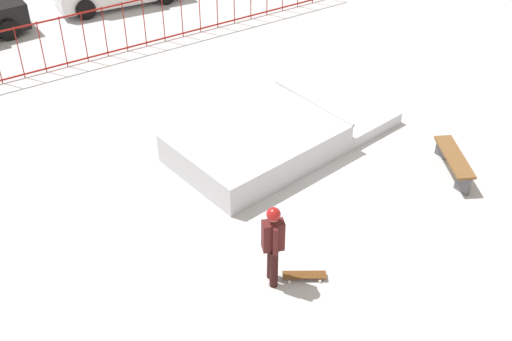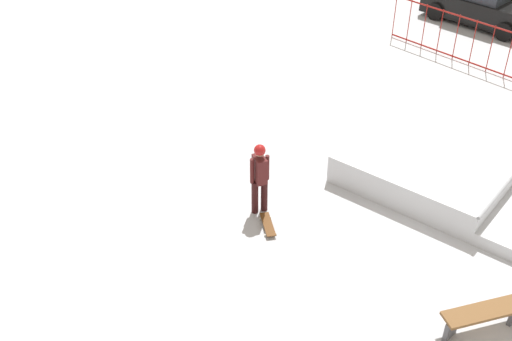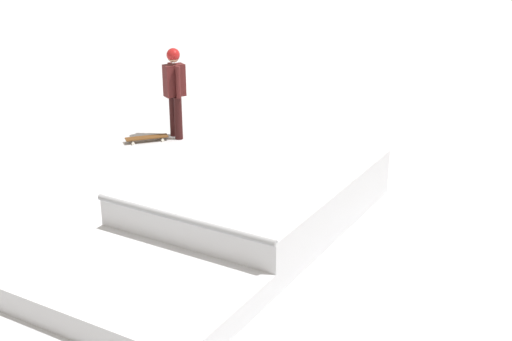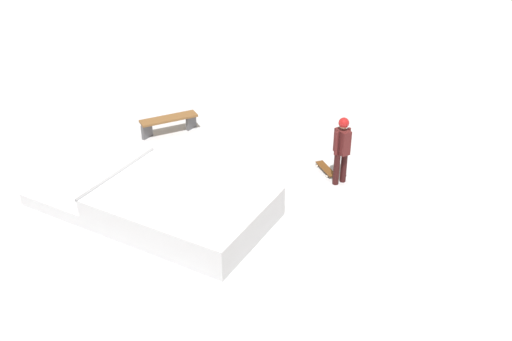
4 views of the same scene
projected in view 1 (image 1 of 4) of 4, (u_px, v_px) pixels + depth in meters
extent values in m
plane|color=#B7BABF|center=(297.00, 154.00, 15.45)|extent=(60.00, 60.00, 0.00)
cube|color=silver|center=(256.00, 143.00, 15.18)|extent=(3.86, 2.98, 0.70)
cube|color=silver|center=(338.00, 110.00, 16.72)|extent=(2.08, 2.78, 0.30)
cylinder|color=gray|center=(313.00, 103.00, 15.92)|extent=(0.37, 2.59, 0.08)
cylinder|color=black|center=(274.00, 269.00, 11.92)|extent=(0.15, 0.15, 0.82)
cylinder|color=black|center=(271.00, 260.00, 12.09)|extent=(0.15, 0.15, 0.82)
cube|color=#4C1919|center=(273.00, 235.00, 11.58)|extent=(0.44, 0.35, 0.60)
cylinder|color=#4C1919|center=(275.00, 242.00, 11.44)|extent=(0.09, 0.09, 0.60)
cylinder|color=#4C1919|center=(271.00, 229.00, 11.72)|extent=(0.09, 0.09, 0.60)
sphere|color=tan|center=(273.00, 216.00, 11.31)|extent=(0.22, 0.22, 0.22)
sphere|color=#A51919|center=(274.00, 214.00, 11.29)|extent=(0.25, 0.25, 0.25)
cube|color=#593314|center=(304.00, 275.00, 12.26)|extent=(0.78, 0.61, 0.02)
cylinder|color=silver|center=(289.00, 282.00, 12.19)|extent=(0.06, 0.06, 0.06)
cylinder|color=silver|center=(289.00, 272.00, 12.38)|extent=(0.06, 0.06, 0.06)
cylinder|color=silver|center=(320.00, 281.00, 12.20)|extent=(0.06, 0.06, 0.06)
cylinder|color=silver|center=(319.00, 272.00, 12.38)|extent=(0.06, 0.06, 0.06)
cylinder|color=maroon|center=(156.00, 40.00, 19.97)|extent=(12.74, 0.59, 0.05)
cylinder|color=maroon|center=(19.00, 53.00, 17.90)|extent=(0.03, 0.03, 1.50)
cylinder|color=maroon|center=(42.00, 47.00, 18.16)|extent=(0.03, 0.03, 1.50)
cylinder|color=maroon|center=(63.00, 42.00, 18.42)|extent=(0.03, 0.03, 1.50)
cylinder|color=maroon|center=(84.00, 37.00, 18.67)|extent=(0.03, 0.03, 1.50)
cylinder|color=maroon|center=(105.00, 32.00, 18.93)|extent=(0.03, 0.03, 1.50)
cylinder|color=maroon|center=(125.00, 27.00, 19.19)|extent=(0.03, 0.03, 1.50)
cylinder|color=maroon|center=(144.00, 22.00, 19.45)|extent=(0.03, 0.03, 1.50)
cylinder|color=maroon|center=(163.00, 18.00, 19.70)|extent=(0.03, 0.03, 1.50)
cylinder|color=maroon|center=(182.00, 13.00, 19.96)|extent=(0.03, 0.03, 1.50)
cylinder|color=maroon|center=(200.00, 9.00, 20.22)|extent=(0.03, 0.03, 1.50)
cylinder|color=maroon|center=(217.00, 4.00, 20.48)|extent=(0.03, 0.03, 1.50)
cylinder|color=maroon|center=(234.00, 0.00, 20.74)|extent=(0.03, 0.03, 1.50)
cube|color=brown|center=(454.00, 157.00, 14.59)|extent=(1.11, 1.60, 0.06)
cube|color=#4C4C51|center=(463.00, 184.00, 14.22)|extent=(0.08, 0.36, 0.42)
cube|color=#4C4C51|center=(443.00, 149.00, 15.25)|extent=(0.08, 0.36, 0.42)
cylinder|color=black|center=(8.00, 30.00, 20.04)|extent=(0.64, 0.22, 0.64)
cylinder|color=black|center=(85.00, 9.00, 21.25)|extent=(0.66, 0.31, 0.64)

